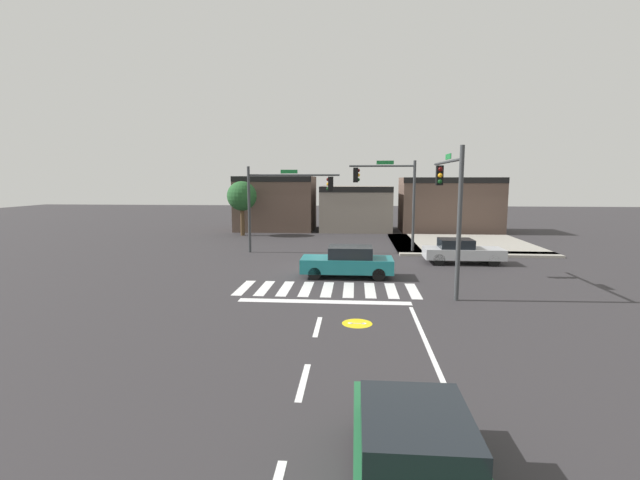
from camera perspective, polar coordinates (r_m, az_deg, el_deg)
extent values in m
plane|color=#302D30|center=(23.90, 1.64, -3.74)|extent=(120.00, 120.00, 0.00)
cube|color=silver|center=(20.08, -9.72, -6.05)|extent=(0.46, 2.74, 0.01)
cube|color=silver|center=(19.87, -7.12, -6.14)|extent=(0.46, 2.74, 0.01)
cube|color=silver|center=(19.71, -4.46, -6.22)|extent=(0.46, 2.74, 0.01)
cube|color=silver|center=(19.59, -1.77, -6.29)|extent=(0.46, 2.74, 0.01)
cube|color=silver|center=(19.51, 0.95, -6.34)|extent=(0.46, 2.74, 0.01)
cube|color=silver|center=(19.48, 3.69, -6.38)|extent=(0.46, 2.74, 0.01)
cube|color=silver|center=(19.49, 6.43, -6.41)|extent=(0.46, 2.74, 0.01)
cube|color=silver|center=(19.54, 9.16, -6.42)|extent=(0.46, 2.74, 0.01)
cube|color=silver|center=(19.64, 11.87, -6.42)|extent=(0.46, 2.74, 0.01)
cube|color=white|center=(17.58, 0.54, -7.91)|extent=(6.80, 0.50, 0.01)
cube|color=white|center=(14.72, -0.30, -11.04)|extent=(0.16, 2.00, 0.01)
cube|color=white|center=(11.03, -2.15, -17.70)|extent=(0.16, 2.00, 0.01)
cube|color=white|center=(9.02, 19.14, -24.35)|extent=(0.14, 18.00, 0.01)
cylinder|color=yellow|center=(15.08, 4.79, -10.62)|extent=(1.02, 1.02, 0.01)
cylinder|color=white|center=(15.08, 3.90, -10.59)|extent=(0.16, 0.16, 0.00)
cylinder|color=white|center=(15.08, 5.67, -10.61)|extent=(0.16, 0.16, 0.00)
cube|color=white|center=(15.08, 4.79, -10.60)|extent=(0.46, 0.04, 0.00)
cube|color=#9E998E|center=(30.00, 19.61, -1.70)|extent=(10.00, 1.60, 0.15)
cube|color=#9E998E|center=(33.91, 10.64, -0.35)|extent=(1.60, 10.00, 0.15)
cube|color=#9E998E|center=(34.61, 17.57, -0.41)|extent=(10.00, 10.00, 0.15)
cube|color=brown|center=(42.94, -5.63, 4.72)|extent=(7.21, 5.64, 5.09)
cube|color=black|center=(40.31, -6.33, 7.79)|extent=(7.21, 0.50, 0.50)
cube|color=gray|center=(42.39, 4.62, 4.08)|extent=(6.56, 5.84, 4.17)
cube|color=black|center=(39.60, 4.65, 6.48)|extent=(6.56, 0.50, 0.50)
cube|color=brown|center=(42.91, 16.24, 4.38)|extent=(8.87, 5.15, 4.98)
cube|color=black|center=(40.53, 17.04, 7.35)|extent=(8.87, 0.50, 0.50)
cylinder|color=#383A3D|center=(29.34, 11.93, 4.11)|extent=(0.18, 0.18, 5.98)
cylinder|color=#383A3D|center=(29.11, 7.94, 9.39)|extent=(4.17, 0.12, 0.12)
cube|color=black|center=(29.05, 4.60, 8.31)|extent=(0.32, 0.32, 0.95)
sphere|color=#470A0A|center=(29.05, 4.94, 8.89)|extent=(0.22, 0.22, 0.22)
sphere|color=orange|center=(29.05, 4.93, 8.31)|extent=(0.22, 0.22, 0.22)
sphere|color=#0C3814|center=(29.05, 4.93, 7.72)|extent=(0.22, 0.22, 0.22)
cube|color=#197233|center=(29.13, 8.37, 9.82)|extent=(1.10, 0.03, 0.24)
cylinder|color=#383A3D|center=(18.06, 17.44, 1.92)|extent=(0.18, 0.18, 6.06)
cylinder|color=#383A3D|center=(20.79, 15.96, 9.61)|extent=(0.12, 5.71, 0.12)
cube|color=black|center=(22.36, 15.09, 8.01)|extent=(0.32, 0.32, 0.95)
sphere|color=#470A0A|center=(22.19, 15.20, 8.77)|extent=(0.22, 0.22, 0.22)
sphere|color=orange|center=(22.19, 15.17, 8.01)|extent=(0.22, 0.22, 0.22)
sphere|color=#0C3814|center=(22.19, 15.15, 7.25)|extent=(0.22, 0.22, 0.22)
cube|color=#197233|center=(20.52, 16.14, 10.24)|extent=(0.03, 1.10, 0.24)
cylinder|color=#383A3D|center=(29.47, -9.08, 3.85)|extent=(0.18, 0.18, 5.62)
cylinder|color=#383A3D|center=(28.86, -3.41, 8.32)|extent=(5.91, 0.12, 0.12)
cube|color=black|center=(28.63, 1.39, 7.19)|extent=(0.32, 0.32, 0.95)
sphere|color=#470A0A|center=(28.64, 1.05, 7.78)|extent=(0.22, 0.22, 0.22)
sphere|color=orange|center=(28.64, 1.04, 7.19)|extent=(0.22, 0.22, 0.22)
sphere|color=#0C3814|center=(28.64, 1.04, 6.60)|extent=(0.22, 0.22, 0.22)
cube|color=#197233|center=(28.91, -4.00, 8.75)|extent=(1.10, 0.03, 0.24)
cube|color=#196B70|center=(21.86, 3.47, -3.17)|extent=(4.47, 1.81, 0.68)
cube|color=black|center=(21.75, 3.93, -1.56)|extent=(2.12, 1.60, 0.56)
cylinder|color=black|center=(21.22, -0.70, -4.34)|extent=(0.62, 0.22, 0.62)
cylinder|color=black|center=(22.78, -0.33, -3.51)|extent=(0.62, 0.22, 0.62)
cylinder|color=black|center=(21.17, 7.54, -4.44)|extent=(0.62, 0.22, 0.62)
cylinder|color=black|center=(22.73, 7.34, -3.60)|extent=(0.62, 0.22, 0.62)
cube|color=#B7BABF|center=(26.63, 17.89, -1.61)|extent=(4.39, 1.76, 0.59)
cube|color=black|center=(26.45, 17.03, -0.42)|extent=(1.85, 1.55, 0.52)
cylinder|color=black|center=(27.78, 20.50, -1.91)|extent=(0.68, 0.22, 0.68)
cylinder|color=black|center=(26.32, 21.41, -2.46)|extent=(0.68, 0.22, 0.68)
cylinder|color=black|center=(27.11, 14.43, -1.89)|extent=(0.68, 0.22, 0.68)
cylinder|color=black|center=(25.62, 15.01, -2.45)|extent=(0.68, 0.22, 0.68)
cube|color=#1E6638|center=(7.28, 12.27, -27.04)|extent=(1.80, 4.33, 0.61)
cube|color=black|center=(7.16, 12.17, -22.55)|extent=(1.58, 2.02, 0.48)
cylinder|color=black|center=(8.61, 5.13, -23.06)|extent=(0.22, 0.67, 0.67)
cylinder|color=black|center=(8.77, 16.38, -22.72)|extent=(0.22, 0.67, 0.67)
cylinder|color=#4C3823|center=(38.77, -9.93, 2.63)|extent=(0.36, 0.36, 2.80)
sphere|color=#235628|center=(38.65, -10.00, 5.59)|extent=(2.53, 2.53, 2.53)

